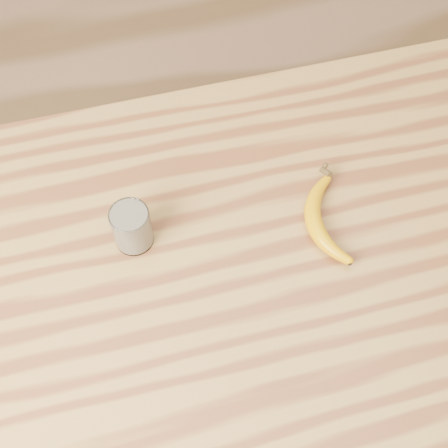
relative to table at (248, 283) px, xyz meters
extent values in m
plane|color=#8B6547|center=(0.00, 0.00, -0.77)|extent=(4.00, 4.00, 0.00)
cube|color=olive|center=(0.00, 0.00, 0.11)|extent=(1.20, 0.80, 0.04)
cylinder|color=brown|center=(-0.54, 0.34, -0.34)|extent=(0.06, 0.06, 0.86)
cylinder|color=brown|center=(0.54, 0.34, -0.34)|extent=(0.06, 0.06, 0.86)
cylinder|color=white|center=(-0.19, 0.08, 0.17)|extent=(0.07, 0.07, 0.09)
torus|color=white|center=(-0.19, 0.08, 0.21)|extent=(0.07, 0.07, 0.00)
cylinder|color=beige|center=(-0.19, 0.08, 0.17)|extent=(0.06, 0.06, 0.08)
camera|label=1|loc=(-0.17, -0.48, 1.10)|focal=50.00mm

